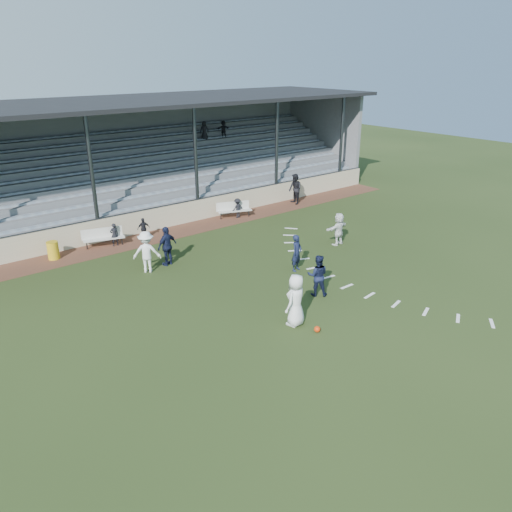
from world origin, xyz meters
The scene contains 19 objects.
ground centered at (0.00, 0.00, 0.00)m, with size 90.00×90.00×0.00m, color #243315.
cinder_track centered at (0.00, 10.50, 0.01)m, with size 34.00×2.00×0.02m, color #512D20.
retaining_wall centered at (0.00, 11.55, 0.60)m, with size 34.00×0.18×1.20m, color beige.
bench_left centered at (-3.15, 10.80, 0.58)m, with size 2.03×0.98×0.95m.
bench_right centered at (4.81, 10.62, 0.58)m, with size 2.01×1.15×0.95m.
trash_bin centered at (-5.65, 10.68, 0.44)m, with size 0.53×0.53×0.84m, color gold.
football centered at (-0.75, -1.84, 0.11)m, with size 0.22×0.22×0.22m, color red.
player_white_lead centered at (-0.98, -0.95, 0.96)m, with size 0.94×0.61×1.92m, color white.
player_navy_lead centered at (2.36, 2.57, 0.83)m, with size 0.61×0.40×1.66m, color #131935.
player_navy_mid centered at (1.31, 0.24, 0.85)m, with size 0.83×0.65×1.71m, color #131935.
player_white_wing centered at (-2.88, 6.57, 0.94)m, with size 1.21×0.70×1.88m, color white.
player_navy_wing centered at (-1.79, 6.71, 0.92)m, with size 1.07×0.45×1.83m, color #131935.
player_white_back centered at (6.28, 3.68, 0.83)m, with size 1.53×0.49×1.65m, color white.
official centered at (9.63, 10.52, 0.99)m, with size 0.94×0.73×1.94m, color black.
sub_left_near centered at (-2.67, 10.52, 0.61)m, with size 0.43×0.28×1.17m, color black.
sub_left_far centered at (-1.04, 10.55, 0.58)m, with size 0.66×0.27×1.12m, color black.
sub_right centered at (4.98, 10.46, 0.60)m, with size 0.75×0.43×1.16m, color black.
grandstand centered at (0.01, 16.26, 2.20)m, with size 34.60×9.00×6.61m.
penalty_arc centered at (4.12, 0.00, 0.01)m, with size 3.89×14.63×0.01m.
Camera 1 is at (-11.84, -12.28, 8.91)m, focal length 35.00 mm.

